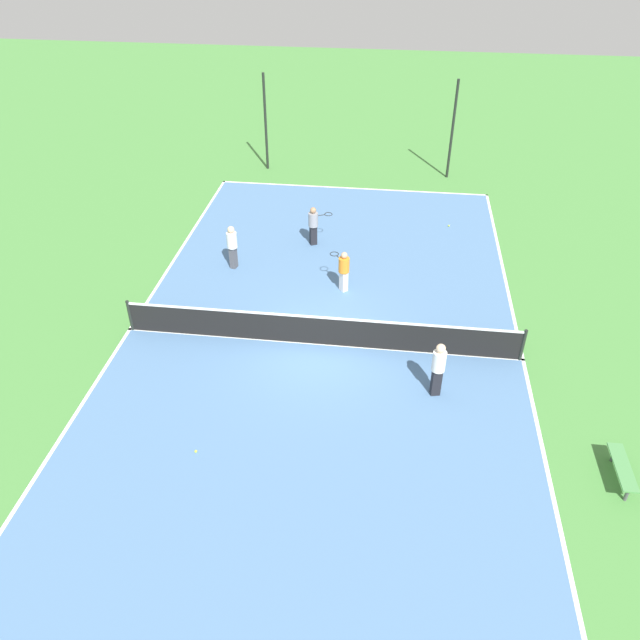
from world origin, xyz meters
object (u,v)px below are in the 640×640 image
(player_near_white, at_px, (232,244))
(player_center_orange, at_px, (344,269))
(bench, at_px, (622,468))
(fence_post_back_right, at_px, (452,130))
(tennis_net, at_px, (320,330))
(tennis_ball_near_net, at_px, (196,451))
(player_baseline_gray, at_px, (314,224))
(tennis_ball_left_sideline, at_px, (449,226))
(fence_post_back_left, at_px, (266,123))
(player_far_white, at_px, (438,366))

(player_near_white, xyz_separation_m, player_center_orange, (4.03, -1.02, -0.10))
(bench, relative_size, fence_post_back_right, 0.33)
(tennis_net, xyz_separation_m, fence_post_back_right, (4.26, 13.52, 1.66))
(bench, relative_size, tennis_ball_near_net, 21.58)
(player_baseline_gray, relative_size, tennis_ball_left_sideline, 22.27)
(tennis_ball_left_sideline, height_order, fence_post_back_left, fence_post_back_left)
(fence_post_back_right, bearing_deg, player_baseline_gray, -125.87)
(tennis_net, height_order, tennis_ball_left_sideline, tennis_net)
(player_center_orange, relative_size, tennis_ball_left_sideline, 21.42)
(player_far_white, distance_m, player_center_orange, 5.71)
(tennis_net, distance_m, fence_post_back_left, 14.27)
(tennis_ball_left_sideline, xyz_separation_m, fence_post_back_right, (0.11, 5.20, 2.16))
(player_center_orange, bearing_deg, bench, -174.40)
(bench, relative_size, tennis_ball_left_sideline, 21.58)
(player_far_white, distance_m, player_near_white, 9.15)
(tennis_net, xyz_separation_m, player_far_white, (3.36, -1.80, 0.42))
(bench, bearing_deg, fence_post_back_left, 33.60)
(player_near_white, distance_m, fence_post_back_right, 12.36)
(player_near_white, xyz_separation_m, tennis_ball_near_net, (1.18, -8.78, -0.89))
(player_far_white, bearing_deg, player_baseline_gray, 105.93)
(bench, distance_m, tennis_ball_near_net, 10.00)
(tennis_ball_near_net, xyz_separation_m, tennis_ball_left_sideline, (6.60, 13.00, 0.00))
(player_far_white, height_order, player_baseline_gray, player_far_white)
(bench, height_order, tennis_ball_near_net, bench)
(bench, height_order, tennis_ball_left_sideline, bench)
(bench, bearing_deg, player_center_orange, 44.25)
(player_baseline_gray, relative_size, player_near_white, 0.94)
(tennis_net, distance_m, player_baseline_gray, 6.29)
(fence_post_back_left, height_order, fence_post_back_right, same)
(bench, relative_size, player_far_white, 0.88)
(player_center_orange, height_order, fence_post_back_left, fence_post_back_left)
(player_far_white, bearing_deg, tennis_ball_left_sideline, 72.63)
(tennis_net, bearing_deg, tennis_ball_left_sideline, 63.48)
(player_baseline_gray, relative_size, tennis_ball_near_net, 22.27)
(tennis_ball_near_net, height_order, tennis_ball_left_sideline, same)
(player_baseline_gray, height_order, player_center_orange, player_baseline_gray)
(bench, bearing_deg, player_far_white, 59.66)
(tennis_net, distance_m, fence_post_back_right, 14.27)
(tennis_net, relative_size, player_center_orange, 8.10)
(player_center_orange, height_order, tennis_ball_near_net, player_center_orange)
(player_baseline_gray, bearing_deg, tennis_ball_near_net, -123.05)
(bench, height_order, fence_post_back_left, fence_post_back_left)
(player_baseline_gray, height_order, fence_post_back_right, fence_post_back_right)
(fence_post_back_left, bearing_deg, tennis_ball_left_sideline, -31.69)
(player_near_white, bearing_deg, fence_post_back_left, -161.18)
(fence_post_back_right, bearing_deg, player_far_white, -93.37)
(player_far_white, relative_size, tennis_ball_left_sideline, 24.56)
(tennis_net, xyz_separation_m, fence_post_back_left, (-4.26, 13.52, 1.66))
(tennis_ball_near_net, relative_size, fence_post_back_right, 0.02)
(tennis_net, relative_size, player_baseline_gray, 7.79)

